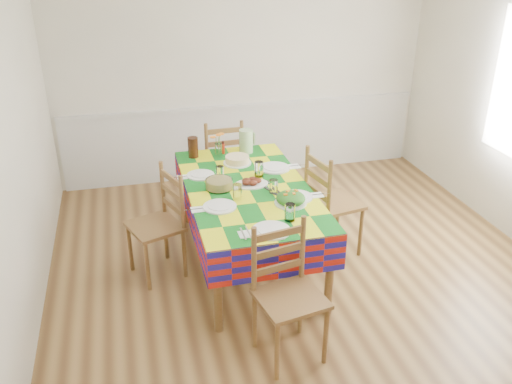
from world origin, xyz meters
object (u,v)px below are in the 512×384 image
at_px(tea_pitcher, 193,147).
at_px(chair_left, 160,225).
at_px(green_pitcher, 246,141).
at_px(chair_near, 287,295).
at_px(dining_table, 248,195).
at_px(chair_right, 330,203).
at_px(meat_platter, 251,183).
at_px(chair_far, 222,163).

height_order(tea_pitcher, chair_left, chair_left).
bearing_deg(green_pitcher, chair_left, -140.52).
bearing_deg(chair_near, chair_left, 111.00).
relative_size(dining_table, chair_right, 1.90).
bearing_deg(meat_platter, chair_far, 91.76).
bearing_deg(green_pitcher, dining_table, -102.26).
distance_m(green_pitcher, chair_near, 2.11).
relative_size(chair_near, chair_far, 1.00).
height_order(chair_left, chair_right, chair_right).
bearing_deg(chair_right, chair_far, 20.83).
distance_m(meat_platter, tea_pitcher, 0.89).
xyz_separation_m(chair_far, chair_left, (-0.80, -1.23, -0.01)).
height_order(green_pitcher, chair_far, chair_far).
xyz_separation_m(meat_platter, chair_left, (-0.83, -0.01, -0.31)).
bearing_deg(tea_pitcher, meat_platter, -63.02).
xyz_separation_m(dining_table, green_pitcher, (0.18, 0.82, 0.21)).
height_order(dining_table, chair_far, chair_far).
height_order(tea_pitcher, chair_right, chair_right).
distance_m(dining_table, tea_pitcher, 0.92).
distance_m(green_pitcher, chair_far, 0.61).
bearing_deg(dining_table, chair_near, -90.40).
distance_m(dining_table, meat_platter, 0.12).
bearing_deg(tea_pitcher, chair_near, -80.25).
distance_m(tea_pitcher, chair_right, 1.47).
bearing_deg(tea_pitcher, chair_far, 49.59).
relative_size(green_pitcher, chair_left, 0.24).
height_order(dining_table, chair_right, chair_right).
distance_m(tea_pitcher, chair_near, 2.13).
relative_size(tea_pitcher, chair_left, 0.21).
relative_size(dining_table, chair_far, 1.96).
xyz_separation_m(dining_table, meat_platter, (0.04, 0.03, 0.11)).
relative_size(dining_table, chair_near, 1.96).
distance_m(green_pitcher, chair_left, 1.32).
xyz_separation_m(green_pitcher, chair_left, (-0.97, -0.80, -0.41)).
bearing_deg(chair_left, green_pitcher, 109.02).
relative_size(green_pitcher, chair_far, 0.24).
height_order(green_pitcher, chair_right, chair_right).
distance_m(chair_far, chair_left, 1.47).
bearing_deg(meat_platter, green_pitcher, 80.08).
height_order(chair_far, chair_left, chair_far).
distance_m(chair_left, chair_right, 1.59).
distance_m(dining_table, chair_left, 0.82).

